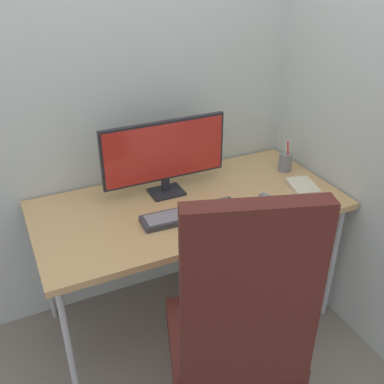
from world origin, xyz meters
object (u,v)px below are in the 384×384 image
(office_chair, at_px, (238,330))
(monitor, at_px, (165,153))
(keyboard, at_px, (191,214))
(mouse, at_px, (267,198))
(notebook, at_px, (303,186))
(pen_holder, at_px, (285,162))

(office_chair, relative_size, monitor, 1.95)
(keyboard, bearing_deg, mouse, -4.75)
(monitor, distance_m, keyboard, 0.33)
(monitor, bearing_deg, office_chair, -95.15)
(monitor, height_order, notebook, monitor)
(keyboard, height_order, mouse, mouse)
(keyboard, bearing_deg, monitor, 93.46)
(pen_holder, xyz_separation_m, notebook, (-0.04, -0.21, -0.04))
(pen_holder, bearing_deg, notebook, -100.24)
(keyboard, height_order, notebook, keyboard)
(mouse, relative_size, notebook, 0.53)
(mouse, distance_m, pen_holder, 0.38)
(mouse, distance_m, notebook, 0.25)
(office_chair, height_order, mouse, office_chair)
(keyboard, bearing_deg, notebook, 0.04)
(keyboard, relative_size, notebook, 2.67)
(office_chair, xyz_separation_m, pen_holder, (0.78, 0.83, 0.17))
(office_chair, height_order, monitor, office_chair)
(pen_holder, height_order, notebook, pen_holder)
(monitor, height_order, keyboard, monitor)
(pen_holder, relative_size, notebook, 1.04)
(monitor, xyz_separation_m, mouse, (0.41, -0.30, -0.20))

